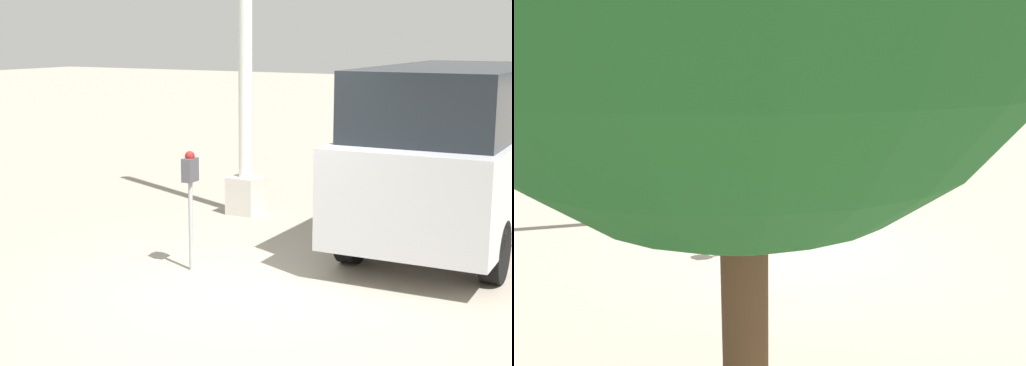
{
  "view_description": "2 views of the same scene",
  "coord_description": "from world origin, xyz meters",
  "views": [
    {
      "loc": [
        -6.44,
        -4.19,
        2.6
      ],
      "look_at": [
        0.65,
        -0.05,
        1.03
      ],
      "focal_mm": 55.0,
      "sensor_mm": 36.0,
      "label": 1
    },
    {
      "loc": [
        -5.66,
        4.79,
        2.92
      ],
      "look_at": [
        0.67,
        0.07,
        1.0
      ],
      "focal_mm": 35.0,
      "sensor_mm": 36.0,
      "label": 2
    }
  ],
  "objects": [
    {
      "name": "parking_meter_far",
      "position": [
        7.88,
        0.6,
        1.15
      ],
      "size": [
        0.21,
        0.13,
        1.57
      ],
      "rotation": [
        0.0,
        0.0,
        0.08
      ],
      "color": "#9E9EA3",
      "rests_on": "ground"
    },
    {
      "name": "parking_meter_near",
      "position": [
        0.46,
        0.68,
        0.99
      ],
      "size": [
        0.21,
        0.13,
        1.34
      ],
      "rotation": [
        0.0,
        0.0,
        0.08
      ],
      "color": "#9E9EA3",
      "rests_on": "ground"
    },
    {
      "name": "ground_plane",
      "position": [
        0.0,
        0.0,
        0.0
      ],
      "size": [
        80.0,
        80.0,
        0.0
      ],
      "primitive_type": "plane",
      "color": "gray"
    },
    {
      "name": "parked_van",
      "position": [
        3.05,
        -1.49,
        1.18
      ],
      "size": [
        4.68,
        2.01,
        2.21
      ],
      "rotation": [
        0.0,
        0.0,
        0.04
      ],
      "color": "#B2B2B7",
      "rests_on": "ground"
    },
    {
      "name": "lamp_post",
      "position": [
        3.14,
        1.59,
        2.2
      ],
      "size": [
        0.44,
        0.44,
        5.84
      ],
      "color": "beige",
      "rests_on": "ground"
    }
  ]
}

